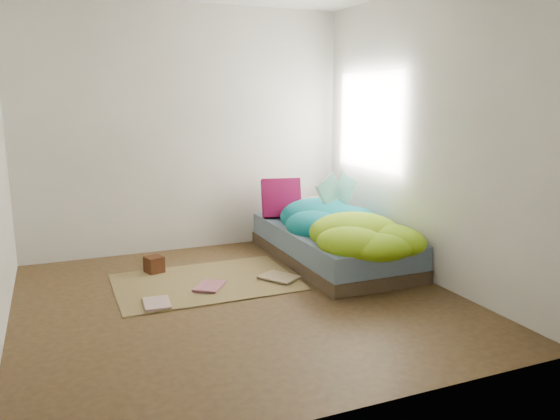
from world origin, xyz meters
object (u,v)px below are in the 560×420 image
at_px(pillow_magenta, 281,198).
at_px(floor_book_b, 198,285).
at_px(wooden_box, 154,264).
at_px(floor_book_a, 144,305).
at_px(open_book, 338,180).
at_px(bed, 332,245).

relative_size(pillow_magenta, floor_book_b, 1.42).
distance_m(pillow_magenta, floor_book_b, 1.64).
bearing_deg(pillow_magenta, wooden_box, -151.49).
bearing_deg(floor_book_a, floor_book_b, 32.54).
bearing_deg(floor_book_b, wooden_box, 151.63).
xyz_separation_m(pillow_magenta, wooden_box, (-1.48, -0.41, -0.46)).
bearing_deg(floor_book_a, open_book, 22.60).
distance_m(bed, pillow_magenta, 0.84).
distance_m(pillow_magenta, floor_book_a, 2.19).
bearing_deg(wooden_box, floor_book_b, -63.96).
relative_size(pillow_magenta, wooden_box, 2.79).
xyz_separation_m(open_book, floor_book_b, (-1.60, -0.42, -0.79)).
relative_size(bed, floor_book_a, 7.01).
bearing_deg(wooden_box, floor_book_a, -105.58).
bearing_deg(wooden_box, pillow_magenta, 15.37).
xyz_separation_m(bed, pillow_magenta, (-0.27, 0.69, 0.38)).
bearing_deg(floor_book_b, bed, 46.54).
relative_size(floor_book_a, floor_book_b, 0.95).
bearing_deg(pillow_magenta, open_book, -41.50).
xyz_separation_m(wooden_box, floor_book_a, (-0.23, -0.84, -0.07)).
xyz_separation_m(pillow_magenta, open_book, (0.40, -0.56, 0.26)).
xyz_separation_m(pillow_magenta, floor_book_b, (-1.21, -0.98, -0.53)).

